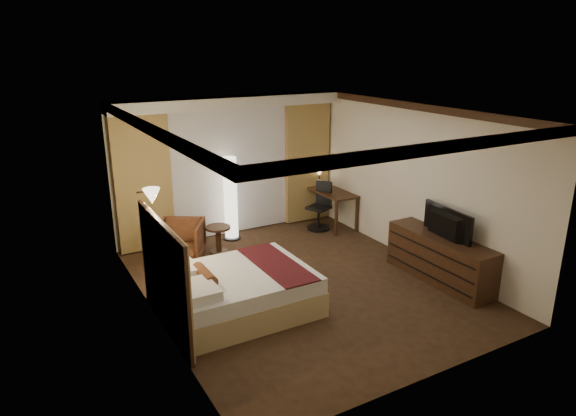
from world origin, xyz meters
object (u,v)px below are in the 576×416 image
desk (331,208)px  office_chair (319,206)px  armchair (180,239)px  bed (239,291)px  side_table (218,239)px  dresser (440,258)px  floor_lamp (231,198)px  television (442,218)px

desk → office_chair: office_chair is taller
armchair → desk: armchair is taller
bed → side_table: 2.20m
office_chair → bed: bearing=-164.4°
armchair → dresser: armchair is taller
floor_lamp → desk: 2.16m
television → desk: bearing=6.2°
bed → side_table: size_ratio=4.06×
armchair → side_table: bearing=31.0°
desk → office_chair: size_ratio=1.24×
office_chair → dresser: bearing=-106.1°
bed → floor_lamp: size_ratio=1.24×
armchair → dresser: (3.32, -2.81, -0.01)m
desk → dresser: bearing=-89.0°
side_table → television: bearing=-47.2°
bed → side_table: bed is taller
bed → office_chair: size_ratio=2.05×
desk → television: bearing=-89.6°
armchair → floor_lamp: size_ratio=0.48×
floor_lamp → office_chair: 1.82m
armchair → television: 4.38m
desk → television: size_ratio=1.16×
armchair → office_chair: office_chair is taller
bed → dresser: dresser is taller
armchair → desk: bearing=34.7°
side_table → desk: bearing=4.4°
armchair → dresser: bearing=-9.0°
side_table → dresser: 3.84m
bed → television: size_ratio=1.91×
bed → office_chair: (2.80, 2.28, 0.20)m
desk → television: television is taller
bed → office_chair: 3.62m
television → floor_lamp: bearing=38.2°
dresser → side_table: bearing=133.1°
office_chair → television: bearing=-106.7°
bed → side_table: bearing=75.2°
side_table → floor_lamp: bearing=47.2°
television → office_chair: bearing=12.6°
desk → dresser: desk is taller
bed → desk: bearing=36.6°
armchair → side_table: 0.71m
bed → desk: (3.13, 2.33, 0.08)m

